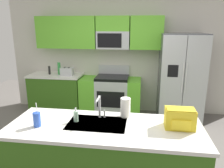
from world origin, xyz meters
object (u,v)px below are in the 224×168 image
Objects in this scene: backpack at (180,118)px; toaster at (67,71)px; drink_cup_blue at (37,119)px; soap_dispenser at (76,116)px; range_oven at (111,96)px; pepper_mill at (49,70)px; refrigerator at (181,78)px; sink_faucet at (100,105)px; paper_towel_roll at (125,107)px; bottle_green at (59,69)px.

toaster is at bearing 132.13° from backpack.
toaster is at bearing 102.01° from drink_cup_blue.
soap_dispenser is 1.19m from backpack.
backpack is at bearing -64.96° from range_oven.
backpack reaches higher than pepper_mill.
sink_faucet is (-1.32, -2.19, 0.14)m from refrigerator.
range_oven is at bearing 102.99° from paper_towel_roll.
pepper_mill is 2.90m from paper_towel_roll.
bottle_green is (-1.21, 0.01, 0.60)m from range_oven.
backpack is at bearing -46.00° from bottle_green.
pepper_mill is (-0.44, 0.05, 0.01)m from toaster.
bottle_green is 0.88× the size of backpack.
drink_cup_blue is (0.74, -2.59, -0.06)m from bottle_green.
paper_towel_roll is at bearing 21.67° from soap_dispenser.
range_oven is 2.30m from paper_towel_roll.
toaster is 0.22m from bottle_green.
refrigerator is 6.56× the size of sink_faucet.
soap_dispenser is at bearing -158.33° from paper_towel_roll.
bottle_green is 1.17× the size of paper_towel_roll.
refrigerator is at bearing -2.73° from range_oven.
drink_cup_blue is (-0.46, -2.58, 0.54)m from range_oven.
toaster reaches higher than soap_dispenser.
sink_faucet is 0.99× the size of drink_cup_blue.
soap_dispenser is at bearing -91.62° from range_oven.
pepper_mill is at bearing 110.80° from drink_cup_blue.
range_oven is at bearing 94.87° from sink_faucet.
bottle_green is at bearing 128.06° from paper_towel_roll.
range_oven is 4.82× the size of sink_faucet.
pepper_mill is at bearing 119.88° from soap_dispenser.
bottle_green is 3.35m from backpack.
paper_towel_roll is (0.31, 0.10, -0.05)m from sink_faucet.
refrigerator is 10.88× the size of soap_dispenser.
drink_cup_blue is at bearing -73.97° from bottle_green.
refrigerator is 2.36m from backpack.
refrigerator is at bearing 51.76° from drink_cup_blue.
sink_faucet is at bearing -85.13° from range_oven.
range_oven is at bearing 115.04° from backpack.
backpack is (0.62, -0.23, -0.00)m from paper_towel_roll.
toaster is 1.65× the size of soap_dispenser.
soap_dispenser is at bearing -154.31° from sink_faucet.
drink_cup_blue is 0.89× the size of backpack.
sink_faucet reaches higher than toaster.
refrigerator is 2.51m from toaster.
bottle_green is (-2.72, 0.09, 0.12)m from refrigerator.
pepper_mill is (-1.44, -0.00, 0.55)m from range_oven.
bottle_green reaches higher than backpack.
paper_towel_roll is at bearing 159.77° from backpack.
range_oven is 1.54m from pepper_mill.
toaster is 0.99× the size of sink_faucet.
toaster is at bearing 179.56° from refrigerator.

